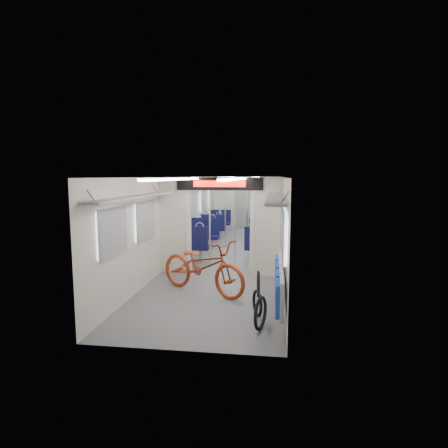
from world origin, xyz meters
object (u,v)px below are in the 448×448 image
object	(u,v)px
bike_hoop_c	(258,285)
seat_bay_near_left	(199,237)
stanchion_near_right	(235,224)
seat_bay_near_right	(263,237)
stanchion_far_right	(247,211)
seat_bay_far_right	(265,223)
stanchion_near_left	(210,223)
stanchion_far_left	(225,211)
seat_bay_far_left	(217,223)
bike_hoop_a	(260,315)
flip_bench	(279,282)
bike_hoop_b	(257,305)
bicycle	(202,266)

from	to	relation	value
bike_hoop_c	seat_bay_near_left	distance (m)	4.11
seat_bay_near_left	bike_hoop_c	bearing A→B (deg)	-62.27
seat_bay_near_left	stanchion_near_right	xyz separation A→B (m)	(1.24, -1.55, 0.60)
seat_bay_near_right	stanchion_far_right	world-z (taller)	stanchion_far_right
seat_bay_far_right	stanchion_near_right	size ratio (longest dim) A/B	0.93
stanchion_near_left	stanchion_far_left	xyz separation A→B (m)	(-0.04, 3.33, 0.00)
seat_bay_far_left	seat_bay_far_right	size ratio (longest dim) A/B	0.91
seat_bay_far_left	stanchion_far_left	bearing A→B (deg)	-71.58
seat_bay_far_left	seat_bay_far_right	bearing A→B (deg)	-3.17
seat_bay_near_right	seat_bay_far_left	bearing A→B (deg)	119.34
bike_hoop_c	seat_bay_near_left	bearing A→B (deg)	117.73
seat_bay_near_right	stanchion_far_right	distance (m)	2.07
bike_hoop_a	seat_bay_near_left	distance (m)	5.57
flip_bench	bike_hoop_b	xyz separation A→B (m)	(-0.35, -0.07, -0.38)
stanchion_far_right	bike_hoop_b	bearing A→B (deg)	-84.39
seat_bay_far_right	stanchion_far_right	bearing A→B (deg)	-114.00
seat_bay_near_right	stanchion_near_right	size ratio (longest dim) A/B	0.90
stanchion_far_right	seat_bay_near_right	bearing A→B (deg)	-72.57
bike_hoop_a	stanchion_far_left	xyz separation A→B (m)	(-1.45, 7.02, 0.91)
seat_bay_far_right	seat_bay_far_left	bearing A→B (deg)	176.83
flip_bench	bicycle	bearing A→B (deg)	144.90
bike_hoop_a	seat_bay_near_right	world-z (taller)	seat_bay_near_right
flip_bench	stanchion_far_right	size ratio (longest dim) A/B	0.93
flip_bench	seat_bay_near_left	size ratio (longest dim) A/B	1.02
stanchion_near_left	stanchion_near_right	size ratio (longest dim) A/B	1.00
bike_hoop_a	seat_bay_far_right	world-z (taller)	seat_bay_far_right
bicycle	bike_hoop_c	xyz separation A→B (m)	(1.12, -0.12, -0.31)
bike_hoop_c	stanchion_near_right	size ratio (longest dim) A/B	0.22
flip_bench	stanchion_far_left	world-z (taller)	stanchion_far_left
flip_bench	seat_bay_near_left	world-z (taller)	seat_bay_near_left
stanchion_near_left	bicycle	bearing A→B (deg)	-84.48
seat_bay_far_right	bicycle	bearing A→B (deg)	-98.89
flip_bench	seat_bay_near_left	distance (m)	5.11
bike_hoop_c	seat_bay_far_right	size ratio (longest dim) A/B	0.24
seat_bay_near_left	bike_hoop_b	bearing A→B (deg)	-67.36
seat_bay_near_left	stanchion_near_left	size ratio (longest dim) A/B	0.92
bicycle	seat_bay_far_left	distance (m)	7.05
seat_bay_far_right	stanchion_far_left	world-z (taller)	stanchion_far_left
bike_hoop_b	stanchion_near_left	world-z (taller)	stanchion_near_left
seat_bay_near_left	seat_bay_far_left	size ratio (longest dim) A/B	1.09
bike_hoop_b	seat_bay_near_left	bearing A→B (deg)	112.64
seat_bay_far_left	flip_bench	bearing A→B (deg)	-74.14
seat_bay_near_right	seat_bay_far_right	size ratio (longest dim) A/B	0.97
bike_hoop_a	bike_hoop_b	xyz separation A→B (m)	(-0.07, 0.55, -0.04)
bike_hoop_c	stanchion_near_right	distance (m)	2.37
seat_bay_near_right	flip_bench	bearing A→B (deg)	-84.94
bike_hoop_a	stanchion_near_right	xyz separation A→B (m)	(-0.77, 3.64, 0.91)
seat_bay_far_left	stanchion_near_right	world-z (taller)	stanchion_near_right
bike_hoop_a	seat_bay_far_left	world-z (taller)	seat_bay_far_left
flip_bench	stanchion_near_left	world-z (taller)	stanchion_near_left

